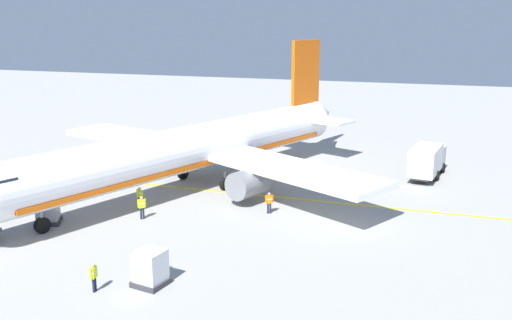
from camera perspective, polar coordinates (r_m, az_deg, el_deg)
airliner_foreground at (r=48.68m, az=-6.12°, el=1.17°), size 39.75×33.42×11.90m
service_truck_catering at (r=54.04m, az=16.66°, el=0.03°), size 6.85×3.23×2.96m
cargo_container_near at (r=32.02m, az=-10.50°, el=-10.50°), size 1.94×1.94×2.11m
cargo_container_mid at (r=42.97m, az=-19.97°, el=-4.71°), size 2.20×2.20×2.07m
crew_marshaller at (r=31.99m, az=-15.84°, el=-10.95°), size 0.63×0.27×1.62m
crew_loader_left at (r=42.06m, az=-11.28°, el=-4.47°), size 0.49×0.47×1.71m
crew_loader_right at (r=42.44m, az=1.32°, el=-4.11°), size 0.42×0.56×1.61m
crew_supervisor at (r=44.65m, az=-11.49°, el=-3.48°), size 0.34×0.61×1.60m
apron_guide_line at (r=47.25m, az=-1.03°, el=-3.40°), size 0.30×60.00×0.01m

